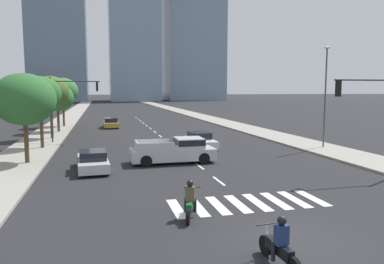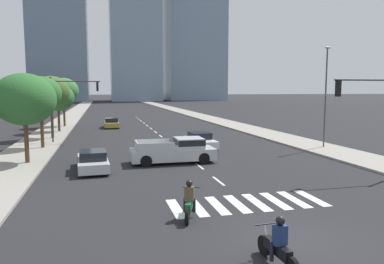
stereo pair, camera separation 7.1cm
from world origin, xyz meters
name	(u,v)px [view 1 (the left image)]	position (x,y,z in m)	size (l,w,h in m)	color
ground_plane	(296,241)	(0.00, 0.00, 0.00)	(800.00, 800.00, 0.00)	#232326
sidewalk_east	(255,131)	(11.68, 30.00, 0.07)	(4.00, 260.00, 0.15)	gray
sidewalk_west	(46,137)	(-11.68, 30.00, 0.07)	(4.00, 260.00, 0.15)	gray
crosswalk_near	(247,203)	(0.00, 4.13, 0.00)	(6.75, 2.56, 0.01)	silver
lane_divider_center	(155,132)	(0.00, 32.13, 0.00)	(0.14, 50.00, 0.01)	silver
motorcycle_lead	(279,247)	(-1.40, -1.49, 0.58)	(0.70, 2.11, 1.49)	black
motorcycle_trailing	(190,202)	(-2.84, 3.00, 0.58)	(1.01, 2.11, 1.49)	black
pickup_truck	(177,151)	(-1.17, 13.65, 0.81)	(5.64, 2.12, 1.67)	#B7BABF
sedan_gold_0	(111,123)	(-4.86, 38.47, 0.59)	(1.88, 4.49, 1.28)	#B28E38
sedan_white_1	(200,140)	(2.10, 19.72, 0.59)	(1.99, 4.65, 1.28)	silver
sedan_silver_2	(93,161)	(-6.66, 12.57, 0.57)	(2.02, 4.54, 1.23)	#B7BABF
traffic_signal_near	(379,105)	(8.98, 6.98, 4.08)	(5.01, 0.28, 5.69)	#333335
traffic_signal_far	(69,97)	(-8.87, 25.13, 4.22)	(4.65, 0.28, 5.93)	#333335
street_lamp_east	(325,90)	(11.98, 16.55, 4.90)	(0.50, 0.24, 8.28)	#3F3F42
street_tree_nearest	(24,100)	(-10.88, 15.31, 4.28)	(3.98, 3.98, 5.83)	#4C3823
street_tree_second	(40,94)	(-10.88, 21.84, 4.57)	(3.37, 3.37, 5.87)	#4C3823
street_tree_third	(50,92)	(-10.88, 28.28, 4.73)	(3.60, 3.60, 6.13)	#4C3823
street_tree_fourth	(57,98)	(-10.88, 34.18, 4.02)	(3.63, 3.63, 5.43)	#4C3823
street_tree_fifth	(63,91)	(-10.88, 40.57, 4.81)	(3.92, 3.92, 6.34)	#4C3823
office_tower_center_skyline	(133,12)	(9.24, 159.98, 39.85)	(21.93, 22.63, 87.46)	#7A93A8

